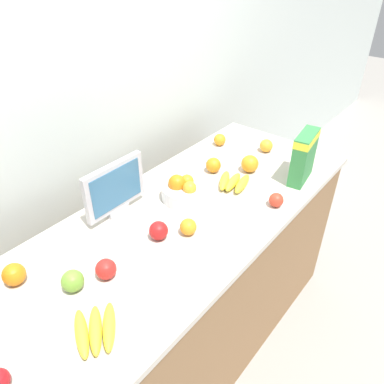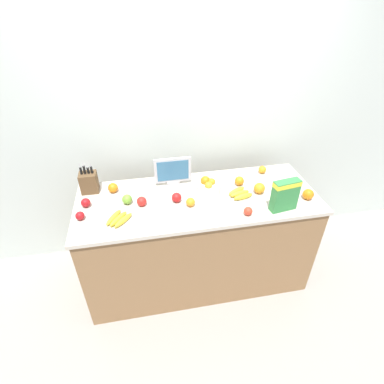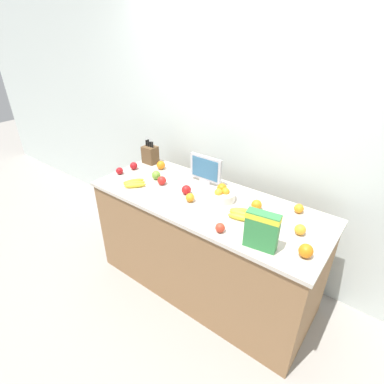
% 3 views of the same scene
% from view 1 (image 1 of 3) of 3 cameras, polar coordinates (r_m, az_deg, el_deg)
% --- Properties ---
extents(ground_plane, '(14.00, 14.00, 0.00)m').
position_cam_1_polar(ground_plane, '(2.32, -1.09, -21.72)').
color(ground_plane, gray).
extents(wall_back, '(9.00, 0.06, 2.60)m').
position_cam_1_polar(wall_back, '(1.84, -16.17, 13.32)').
color(wall_back, silver).
rests_on(wall_back, ground_plane).
extents(counter, '(1.92, 0.75, 0.92)m').
position_cam_1_polar(counter, '(1.95, -1.23, -14.18)').
color(counter, olive).
rests_on(counter, ground_plane).
extents(small_monitor, '(0.30, 0.03, 0.25)m').
position_cam_1_polar(small_monitor, '(1.60, -11.66, 0.58)').
color(small_monitor, '#B7B7BC').
rests_on(small_monitor, counter).
extents(cereal_box, '(0.21, 0.10, 0.25)m').
position_cam_1_polar(cereal_box, '(1.88, 16.69, 5.44)').
color(cereal_box, '#338442').
rests_on(cereal_box, counter).
extents(fruit_bowl, '(0.21, 0.21, 0.12)m').
position_cam_1_polar(fruit_bowl, '(1.71, -1.28, 0.30)').
color(fruit_bowl, silver).
rests_on(fruit_bowl, counter).
extents(banana_bunch_left, '(0.21, 0.21, 0.04)m').
position_cam_1_polar(banana_bunch_left, '(1.25, -14.50, -19.65)').
color(banana_bunch_left, yellow).
rests_on(banana_bunch_left, counter).
extents(banana_bunch_right, '(0.20, 0.18, 0.04)m').
position_cam_1_polar(banana_bunch_right, '(1.82, 6.27, 1.52)').
color(banana_bunch_right, yellow).
rests_on(banana_bunch_right, counter).
extents(apple_near_bananas, '(0.08, 0.08, 0.08)m').
position_cam_1_polar(apple_near_bananas, '(1.38, -12.99, -11.38)').
color(apple_near_bananas, red).
rests_on(apple_near_bananas, counter).
extents(apple_rightmost, '(0.08, 0.08, 0.08)m').
position_cam_1_polar(apple_rightmost, '(1.37, -17.74, -12.79)').
color(apple_rightmost, '#6B9E33').
rests_on(apple_rightmost, counter).
extents(apple_by_knife_block, '(0.08, 0.08, 0.08)m').
position_cam_1_polar(apple_by_knife_block, '(1.50, -5.12, -5.89)').
color(apple_by_knife_block, red).
rests_on(apple_by_knife_block, counter).
extents(apple_front, '(0.07, 0.07, 0.07)m').
position_cam_1_polar(apple_front, '(1.71, 12.70, -1.20)').
color(apple_front, red).
rests_on(apple_front, counter).
extents(orange_front_right, '(0.07, 0.07, 0.07)m').
position_cam_1_polar(orange_front_right, '(2.15, 11.24, 6.94)').
color(orange_front_right, orange).
rests_on(orange_front_right, counter).
extents(orange_front_center, '(0.07, 0.07, 0.07)m').
position_cam_1_polar(orange_front_center, '(1.52, -0.58, -5.33)').
color(orange_front_center, orange).
rests_on(orange_front_center, counter).
extents(orange_near_bowl, '(0.07, 0.07, 0.07)m').
position_cam_1_polar(orange_near_bowl, '(2.19, 4.25, 7.96)').
color(orange_near_bowl, orange).
rests_on(orange_near_bowl, counter).
extents(orange_front_left, '(0.08, 0.08, 0.08)m').
position_cam_1_polar(orange_front_left, '(1.92, 3.27, 4.11)').
color(orange_front_left, orange).
rests_on(orange_front_left, counter).
extents(orange_mid_left, '(0.08, 0.08, 0.08)m').
position_cam_1_polar(orange_mid_left, '(1.46, -25.50, -11.27)').
color(orange_mid_left, orange).
rests_on(orange_mid_left, counter).
extents(orange_mid_right, '(0.09, 0.09, 0.09)m').
position_cam_1_polar(orange_mid_right, '(1.94, 8.81, 4.28)').
color(orange_mid_right, orange).
rests_on(orange_mid_right, counter).
extents(orange_back_center, '(0.09, 0.09, 0.09)m').
position_cam_1_polar(orange_back_center, '(2.16, 17.05, 6.41)').
color(orange_back_center, orange).
rests_on(orange_back_center, counter).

